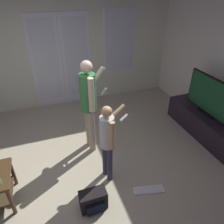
# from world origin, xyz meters

# --- Properties ---
(ground_plane) EXTENTS (6.27, 5.13, 0.02)m
(ground_plane) POSITION_xyz_m (0.00, 0.00, -0.01)
(ground_plane) COLOR tan
(wall_back_with_doors) EXTENTS (6.27, 0.09, 2.86)m
(wall_back_with_doors) POSITION_xyz_m (0.08, 2.53, 1.39)
(wall_back_with_doors) COLOR silver
(wall_back_with_doors) RESTS_ON ground_plane
(tv_stand) EXTENTS (0.48, 1.69, 0.45)m
(tv_stand) POSITION_xyz_m (2.75, 0.28, 0.22)
(tv_stand) COLOR black
(tv_stand) RESTS_ON ground_plane
(flat_screen_tv) EXTENTS (0.08, 1.11, 0.73)m
(flat_screen_tv) POSITION_xyz_m (2.75, 0.29, 0.82)
(flat_screen_tv) COLOR black
(flat_screen_tv) RESTS_ON tv_stand
(person_adult) EXTENTS (0.51, 0.46, 1.62)m
(person_adult) POSITION_xyz_m (0.58, 0.63, 0.97)
(person_adult) COLOR tan
(person_adult) RESTS_ON ground_plane
(person_child) EXTENTS (0.51, 0.41, 1.25)m
(person_child) POSITION_xyz_m (0.64, -0.14, 0.75)
(person_child) COLOR #3A3C53
(person_child) RESTS_ON ground_plane
(backpack) EXTENTS (0.36, 0.23, 0.28)m
(backpack) POSITION_xyz_m (0.28, -0.58, 0.14)
(backpack) COLOR black
(backpack) RESTS_ON ground_plane
(loose_keyboard) EXTENTS (0.46, 0.23, 0.02)m
(loose_keyboard) POSITION_xyz_m (1.10, -0.60, 0.01)
(loose_keyboard) COLOR white
(loose_keyboard) RESTS_ON ground_plane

